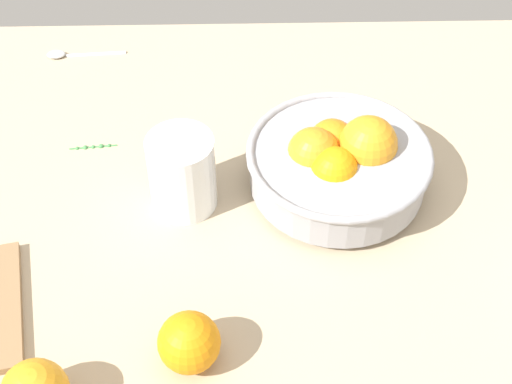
{
  "coord_description": "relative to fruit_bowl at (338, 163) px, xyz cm",
  "views": [
    {
      "loc": [
        -2.5,
        -67.97,
        79.83
      ],
      "look_at": [
        -0.97,
        0.79,
        6.66
      ],
      "focal_mm": 52.65,
      "sensor_mm": 36.0,
      "label": 1
    }
  ],
  "objects": [
    {
      "name": "juice_glass",
      "position": [
        -22.09,
        -2.59,
        0.47
      ],
      "size": [
        9.38,
        9.38,
        11.77
      ],
      "color": "white",
      "rests_on": "ground_plane"
    },
    {
      "name": "fruit_bowl",
      "position": [
        0.0,
        0.0,
        0.0
      ],
      "size": [
        26.4,
        26.4,
        11.42
      ],
      "color": "#99999E",
      "rests_on": "ground_plane"
    },
    {
      "name": "herb_sprig_1",
      "position": [
        -36.72,
        9.14,
        -4.41
      ],
      "size": [
        7.32,
        1.12,
        0.85
      ],
      "color": "#408446",
      "rests_on": "ground_plane"
    },
    {
      "name": "spoon",
      "position": [
        -43.32,
        32.78,
        -4.24
      ],
      "size": [
        13.79,
        2.46,
        1.0
      ],
      "color": "silver",
      "rests_on": "ground_plane"
    },
    {
      "name": "ground_plane",
      "position": [
        -10.97,
        -8.0,
        -6.18
      ],
      "size": [
        126.3,
        99.9,
        3.0
      ],
      "primitive_type": "cube",
      "color": "tan"
    },
    {
      "name": "loose_orange_1",
      "position": [
        -20.27,
        -28.52,
        -0.91
      ],
      "size": [
        7.53,
        7.53,
        7.53
      ],
      "primitive_type": "sphere",
      "color": "orange",
      "rests_on": "ground_plane"
    }
  ]
}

